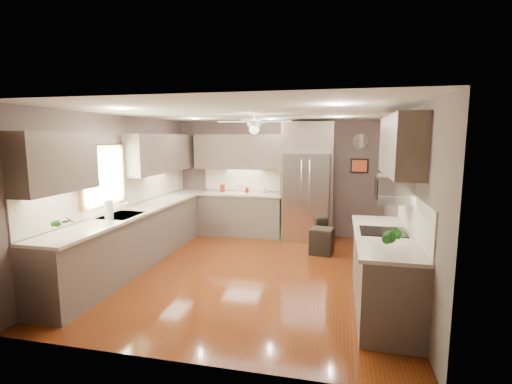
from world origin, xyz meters
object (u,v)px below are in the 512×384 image
at_px(soap_bottle, 126,205).
at_px(microwave, 393,189).
at_px(canister_d, 247,190).
at_px(refrigerator, 307,183).
at_px(canister_a, 223,188).
at_px(paper_towel, 109,210).
at_px(potted_plant_right, 392,237).
at_px(potted_plant_left, 64,222).
at_px(canister_c, 240,189).
at_px(stool, 322,241).
at_px(bowl, 261,192).

relative_size(soap_bottle, microwave, 0.32).
xyz_separation_m(canister_d, refrigerator, (1.31, -0.07, 0.19)).
height_order(canister_a, paper_towel, paper_towel).
distance_m(soap_bottle, potted_plant_right, 4.23).
distance_m(canister_a, potted_plant_left, 3.99).
bearing_deg(canister_a, canister_c, -5.79).
height_order(stool, paper_towel, paper_towel).
xyz_separation_m(canister_c, potted_plant_right, (2.66, -3.73, 0.07)).
xyz_separation_m(canister_a, potted_plant_right, (3.08, -3.78, 0.08)).
relative_size(potted_plant_left, bowl, 1.25).
bearing_deg(canister_a, potted_plant_left, -101.50).
distance_m(potted_plant_left, microwave, 4.17).
bearing_deg(canister_c, microwave, -44.70).
bearing_deg(potted_plant_right, potted_plant_left, -178.01).
relative_size(potted_plant_right, refrigerator, 0.13).
xyz_separation_m(microwave, stool, (-0.95, 1.77, -1.24)).
height_order(potted_plant_left, paper_towel, paper_towel).
bearing_deg(potted_plant_right, canister_d, 123.80).
height_order(potted_plant_right, microwave, microwave).
relative_size(canister_c, potted_plant_left, 0.67).
distance_m(microwave, paper_towel, 3.99).
bearing_deg(soap_bottle, canister_c, 60.42).
height_order(canister_a, canister_d, canister_a).
distance_m(potted_plant_right, bowl, 4.30).
distance_m(soap_bottle, bowl, 2.91).
height_order(canister_a, bowl, canister_a).
bearing_deg(canister_a, potted_plant_right, -50.77).
bearing_deg(canister_d, soap_bottle, -121.80).
xyz_separation_m(canister_c, microwave, (2.78, -2.75, 0.45)).
height_order(microwave, paper_towel, microwave).
relative_size(canister_d, paper_towel, 0.39).
relative_size(canister_a, paper_towel, 0.55).
distance_m(potted_plant_left, potted_plant_right, 3.88).
relative_size(bowl, refrigerator, 0.10).
xyz_separation_m(canister_d, potted_plant_left, (-1.36, -3.90, 0.09)).
distance_m(soap_bottle, microwave, 4.15).
bearing_deg(potted_plant_right, soap_bottle, 160.60).
distance_m(canister_c, bowl, 0.47).
bearing_deg(paper_towel, refrigerator, 48.30).
xyz_separation_m(canister_c, soap_bottle, (-1.32, -2.33, -0.00)).
xyz_separation_m(canister_a, soap_bottle, (-0.90, -2.37, 0.01)).
height_order(canister_c, microwave, microwave).
bearing_deg(canister_d, canister_a, 179.08).
xyz_separation_m(canister_a, stool, (2.24, -1.02, -0.78)).
bearing_deg(canister_a, stool, -24.44).
bearing_deg(bowl, canister_a, 174.97).
xyz_separation_m(soap_bottle, potted_plant_right, (3.99, -1.40, 0.07)).
distance_m(stool, paper_towel, 3.72).
bearing_deg(canister_d, refrigerator, -3.26).
distance_m(canister_c, microwave, 3.93).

